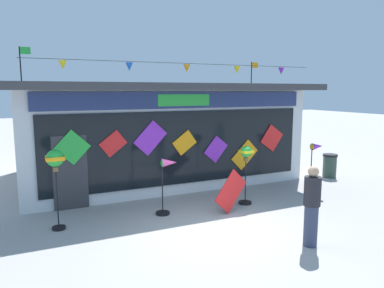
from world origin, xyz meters
name	(u,v)px	position (x,y,z in m)	size (l,w,h in m)	color
ground_plane	(214,231)	(0.00, 0.00, 0.00)	(80.00, 80.00, 0.00)	#9E9B99
kite_shop_building	(153,130)	(0.56, 5.87, 1.72)	(9.62, 6.65, 4.55)	silver
wind_spinner_far_left	(55,164)	(-3.21, 1.62, 1.54)	(0.40, 0.40, 1.87)	black
wind_spinner_left	(167,177)	(-0.54, 1.57, 0.98)	(0.59, 0.36, 1.46)	black
wind_spinner_center_left	(246,161)	(1.75, 1.42, 1.23)	(0.37, 0.37, 1.66)	black
wind_spinner_center_right	(316,156)	(4.45, 1.56, 1.13)	(0.59, 0.30, 1.55)	black
person_near_camera	(312,206)	(1.43, -1.51, 0.86)	(0.34, 0.34, 1.68)	#333D56
trash_bin	(330,166)	(6.33, 2.78, 0.44)	(0.52, 0.52, 0.86)	#2D4238
display_kite_on_ground	(231,191)	(1.03, 1.00, 0.56)	(0.57, 0.03, 1.03)	red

